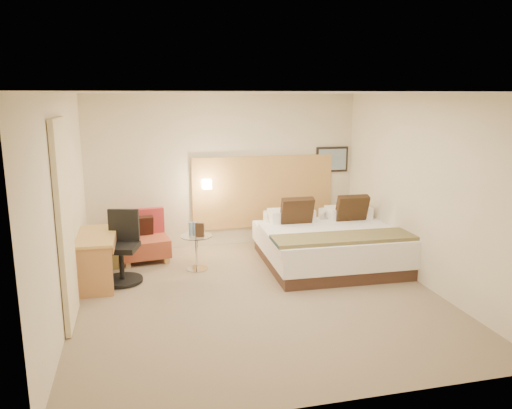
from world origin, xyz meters
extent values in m
cube|color=#7A6852|center=(0.00, 0.00, -0.01)|extent=(4.80, 5.00, 0.02)
cube|color=silver|center=(0.00, 0.00, 2.71)|extent=(4.80, 5.00, 0.02)
cube|color=beige|center=(0.00, 2.51, 1.35)|extent=(4.80, 0.02, 2.70)
cube|color=beige|center=(0.00, -2.51, 1.35)|extent=(4.80, 0.02, 2.70)
cube|color=beige|center=(-2.41, 0.00, 1.35)|extent=(0.02, 5.00, 2.70)
cube|color=beige|center=(2.41, 0.00, 1.35)|extent=(0.02, 5.00, 2.70)
cube|color=tan|center=(0.70, 2.47, 0.95)|extent=(2.60, 0.04, 1.30)
cube|color=black|center=(2.02, 2.48, 1.50)|extent=(0.62, 0.03, 0.47)
cube|color=#748B9F|center=(2.02, 2.46, 1.50)|extent=(0.54, 0.01, 0.39)
cylinder|color=silver|center=(-0.35, 2.42, 1.15)|extent=(0.02, 0.12, 0.02)
cube|color=#FBEAC4|center=(-0.35, 2.36, 1.15)|extent=(0.15, 0.15, 0.15)
cube|color=beige|center=(-2.36, -0.25, 1.22)|extent=(0.06, 0.90, 2.42)
cylinder|color=#85AECE|center=(-0.76, 1.32, 0.65)|extent=(0.08, 0.08, 0.20)
cylinder|color=#83A7CA|center=(-0.70, 1.33, 0.65)|extent=(0.08, 0.08, 0.20)
cube|color=#3C2618|center=(-0.63, 1.17, 0.66)|extent=(0.14, 0.09, 0.22)
cube|color=#3F281F|center=(1.44, 1.04, 0.10)|extent=(2.11, 2.11, 0.19)
cube|color=white|center=(1.44, 1.04, 0.35)|extent=(2.17, 2.17, 0.32)
cube|color=white|center=(1.43, 0.74, 0.56)|extent=(2.22, 1.58, 0.11)
cube|color=silver|center=(0.96, 1.83, 0.60)|extent=(0.75, 0.42, 0.19)
cube|color=white|center=(1.97, 1.81, 0.60)|extent=(0.75, 0.42, 0.19)
cube|color=white|center=(0.95, 1.56, 0.71)|extent=(0.75, 0.42, 0.19)
cube|color=white|center=(1.96, 1.53, 0.71)|extent=(0.75, 0.42, 0.19)
cube|color=black|center=(0.97, 1.35, 0.79)|extent=(0.54, 0.30, 0.54)
cube|color=black|center=(1.92, 1.32, 0.79)|extent=(0.54, 0.30, 0.54)
cube|color=#C08C27|center=(1.42, 0.32, 0.64)|extent=(2.24, 0.64, 0.05)
cube|color=tan|center=(-1.73, 1.58, 0.05)|extent=(0.09, 0.09, 0.10)
cube|color=tan|center=(-1.13, 1.66, 0.05)|extent=(0.09, 0.09, 0.10)
cube|color=tan|center=(-1.81, 2.11, 0.05)|extent=(0.09, 0.09, 0.10)
cube|color=tan|center=(-1.20, 2.20, 0.05)|extent=(0.09, 0.09, 0.10)
cube|color=brown|center=(-1.47, 1.89, 0.24)|extent=(0.85, 0.77, 0.29)
cube|color=#A72C30|center=(-1.50, 2.17, 0.60)|extent=(0.78, 0.22, 0.43)
cube|color=black|center=(-1.49, 2.06, 0.53)|extent=(0.39, 0.23, 0.38)
cylinder|color=#BBBEC1|center=(-0.68, 1.25, 0.01)|extent=(0.43, 0.43, 0.02)
cylinder|color=white|center=(-0.68, 1.25, 0.28)|extent=(0.05, 0.05, 0.52)
cylinder|color=white|center=(-0.68, 1.25, 0.54)|extent=(0.63, 0.63, 0.01)
cube|color=tan|center=(-2.14, 1.01, 0.71)|extent=(0.56, 1.18, 0.04)
cube|color=#B37946|center=(-2.15, 0.47, 0.35)|extent=(0.49, 0.05, 0.69)
cube|color=#B49646|center=(-2.12, 1.55, 0.35)|extent=(0.49, 0.05, 0.69)
cube|color=#A26B3F|center=(-2.09, 1.01, 0.63)|extent=(0.46, 1.10, 0.10)
cylinder|color=black|center=(-1.81, 0.95, 0.03)|extent=(0.72, 0.72, 0.04)
cylinder|color=black|center=(-1.81, 0.95, 0.28)|extent=(0.08, 0.08, 0.45)
cube|color=black|center=(-1.81, 0.95, 0.53)|extent=(0.58, 0.58, 0.08)
cube|color=black|center=(-1.75, 1.16, 0.81)|extent=(0.45, 0.17, 0.47)
camera|label=1|loc=(-1.52, -6.17, 2.67)|focal=35.00mm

